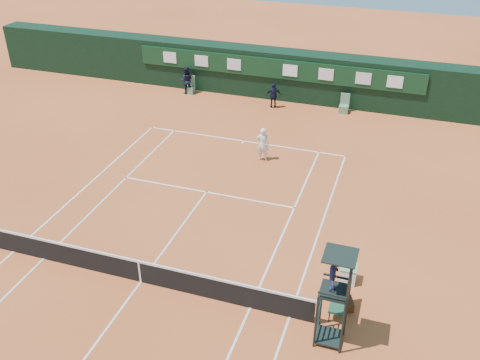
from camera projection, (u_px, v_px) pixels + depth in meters
name	position (u px, v px, depth m)	size (l,w,h in m)	color
ground	(141.00, 282.00, 19.17)	(90.00, 90.00, 0.00)	#C55E2E
court_lines	(141.00, 282.00, 19.17)	(11.05, 23.85, 0.01)	white
tennis_net	(140.00, 271.00, 18.91)	(12.90, 0.10, 1.10)	black
back_wall	(278.00, 74.00, 33.69)	(40.00, 1.65, 3.00)	black
linesman_chair_left	(190.00, 88.00, 34.77)	(0.55, 0.50, 1.15)	#578563
linesman_chair_right	(344.00, 107.00, 32.05)	(0.55, 0.50, 1.15)	#537F58
umpire_chair	(335.00, 280.00, 15.58)	(0.96, 0.95, 3.42)	black
player_bench	(343.00, 299.00, 17.56)	(0.56, 1.20, 1.10)	#1B432D
tennis_bag	(346.00, 301.00, 18.11)	(0.37, 0.85, 0.32)	black
cooler	(348.00, 274.00, 19.05)	(0.57, 0.57, 0.65)	white
tennis_ball	(221.00, 197.00, 23.96)	(0.07, 0.07, 0.07)	yellow
player	(263.00, 144.00, 26.63)	(0.64, 0.42, 1.76)	white
ball_kid_left	(186.00, 80.00, 34.44)	(0.86, 0.67, 1.77)	black
ball_kid_right	(274.00, 95.00, 32.45)	(0.92, 0.38, 1.57)	black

